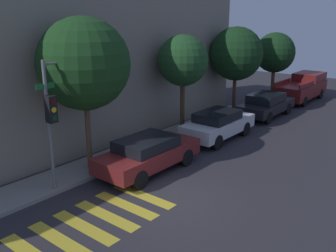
{
  "coord_description": "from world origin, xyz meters",
  "views": [
    {
      "loc": [
        -8.84,
        -7.26,
        6.02
      ],
      "look_at": [
        2.7,
        2.1,
        1.6
      ],
      "focal_mm": 40.0,
      "sensor_mm": 36.0,
      "label": 1
    }
  ],
  "objects_px": {
    "sedan_far_end": "(266,104)",
    "tree_midblock": "(183,61)",
    "tree_behind_truck": "(275,53)",
    "sedan_middle": "(218,124)",
    "traffic_light_pole": "(57,102)",
    "pickup_truck": "(302,87)",
    "tree_far_end": "(236,54)",
    "tree_near_corner": "(84,64)",
    "sedan_near_corner": "(148,153)"
  },
  "relations": [
    {
      "from": "sedan_far_end",
      "to": "tree_near_corner",
      "type": "relative_size",
      "value": 0.76
    },
    {
      "from": "traffic_light_pole",
      "to": "tree_far_end",
      "type": "distance_m",
      "value": 13.32
    },
    {
      "from": "tree_behind_truck",
      "to": "pickup_truck",
      "type": "bearing_deg",
      "value": -63.62
    },
    {
      "from": "pickup_truck",
      "to": "tree_far_end",
      "type": "xyz_separation_m",
      "value": [
        -6.67,
        1.91,
        2.79
      ]
    },
    {
      "from": "sedan_near_corner",
      "to": "tree_near_corner",
      "type": "bearing_deg",
      "value": 125.68
    },
    {
      "from": "sedan_near_corner",
      "to": "tree_midblock",
      "type": "bearing_deg",
      "value": 21.77
    },
    {
      "from": "tree_midblock",
      "to": "sedan_near_corner",
      "type": "bearing_deg",
      "value": -158.23
    },
    {
      "from": "sedan_middle",
      "to": "sedan_far_end",
      "type": "relative_size",
      "value": 0.97
    },
    {
      "from": "traffic_light_pole",
      "to": "sedan_near_corner",
      "type": "xyz_separation_m",
      "value": [
        3.1,
        -1.27,
        -2.43
      ]
    },
    {
      "from": "traffic_light_pole",
      "to": "pickup_truck",
      "type": "relative_size",
      "value": 0.84
    },
    {
      "from": "sedan_middle",
      "to": "tree_near_corner",
      "type": "bearing_deg",
      "value": 163.85
    },
    {
      "from": "traffic_light_pole",
      "to": "pickup_truck",
      "type": "bearing_deg",
      "value": -3.63
    },
    {
      "from": "sedan_near_corner",
      "to": "pickup_truck",
      "type": "height_order",
      "value": "pickup_truck"
    },
    {
      "from": "sedan_far_end",
      "to": "tree_behind_truck",
      "type": "bearing_deg",
      "value": 20.45
    },
    {
      "from": "sedan_middle",
      "to": "tree_behind_truck",
      "type": "relative_size",
      "value": 0.91
    },
    {
      "from": "traffic_light_pole",
      "to": "tree_far_end",
      "type": "xyz_separation_m",
      "value": [
        13.29,
        0.65,
        0.55
      ]
    },
    {
      "from": "tree_midblock",
      "to": "pickup_truck",
      "type": "bearing_deg",
      "value": -9.01
    },
    {
      "from": "tree_far_end",
      "to": "tree_midblock",
      "type": "bearing_deg",
      "value": 180.0
    },
    {
      "from": "traffic_light_pole",
      "to": "sedan_near_corner",
      "type": "relative_size",
      "value": 1.02
    },
    {
      "from": "tree_midblock",
      "to": "tree_behind_truck",
      "type": "bearing_deg",
      "value": -0.0
    },
    {
      "from": "pickup_truck",
      "to": "tree_near_corner",
      "type": "relative_size",
      "value": 0.92
    },
    {
      "from": "sedan_near_corner",
      "to": "sedan_far_end",
      "type": "distance_m",
      "value": 10.78
    },
    {
      "from": "sedan_middle",
      "to": "tree_midblock",
      "type": "distance_m",
      "value": 3.62
    },
    {
      "from": "traffic_light_pole",
      "to": "sedan_near_corner",
      "type": "height_order",
      "value": "traffic_light_pole"
    },
    {
      "from": "traffic_light_pole",
      "to": "tree_far_end",
      "type": "relative_size",
      "value": 0.86
    },
    {
      "from": "sedan_middle",
      "to": "tree_behind_truck",
      "type": "bearing_deg",
      "value": 10.16
    },
    {
      "from": "sedan_far_end",
      "to": "sedan_near_corner",
      "type": "bearing_deg",
      "value": 180.0
    },
    {
      "from": "sedan_middle",
      "to": "tree_far_end",
      "type": "bearing_deg",
      "value": 21.11
    },
    {
      "from": "tree_near_corner",
      "to": "sedan_middle",
      "type": "bearing_deg",
      "value": -16.15
    },
    {
      "from": "traffic_light_pole",
      "to": "sedan_far_end",
      "type": "distance_m",
      "value": 14.15
    },
    {
      "from": "traffic_light_pole",
      "to": "pickup_truck",
      "type": "height_order",
      "value": "traffic_light_pole"
    },
    {
      "from": "pickup_truck",
      "to": "sedan_far_end",
      "type": "bearing_deg",
      "value": -180.0
    },
    {
      "from": "sedan_far_end",
      "to": "tree_midblock",
      "type": "height_order",
      "value": "tree_midblock"
    },
    {
      "from": "tree_near_corner",
      "to": "tree_midblock",
      "type": "distance_m",
      "value": 6.18
    },
    {
      "from": "traffic_light_pole",
      "to": "pickup_truck",
      "type": "distance_m",
      "value": 20.13
    },
    {
      "from": "tree_far_end",
      "to": "tree_behind_truck",
      "type": "relative_size",
      "value": 1.11
    },
    {
      "from": "sedan_near_corner",
      "to": "sedan_far_end",
      "type": "height_order",
      "value": "sedan_far_end"
    },
    {
      "from": "sedan_near_corner",
      "to": "tree_far_end",
      "type": "height_order",
      "value": "tree_far_end"
    },
    {
      "from": "traffic_light_pole",
      "to": "sedan_middle",
      "type": "bearing_deg",
      "value": -8.63
    },
    {
      "from": "traffic_light_pole",
      "to": "tree_far_end",
      "type": "height_order",
      "value": "tree_far_end"
    },
    {
      "from": "sedan_far_end",
      "to": "tree_midblock",
      "type": "relative_size",
      "value": 0.89
    },
    {
      "from": "traffic_light_pole",
      "to": "pickup_truck",
      "type": "xyz_separation_m",
      "value": [
        19.97,
        -1.27,
        -2.23
      ]
    },
    {
      "from": "sedan_far_end",
      "to": "sedan_middle",
      "type": "bearing_deg",
      "value": 180.0
    },
    {
      "from": "pickup_truck",
      "to": "tree_far_end",
      "type": "height_order",
      "value": "tree_far_end"
    },
    {
      "from": "tree_behind_truck",
      "to": "sedan_middle",
      "type": "bearing_deg",
      "value": -169.84
    },
    {
      "from": "pickup_truck",
      "to": "tree_behind_truck",
      "type": "height_order",
      "value": "tree_behind_truck"
    },
    {
      "from": "tree_near_corner",
      "to": "tree_midblock",
      "type": "bearing_deg",
      "value": 0.0
    },
    {
      "from": "tree_midblock",
      "to": "tree_behind_truck",
      "type": "xyz_separation_m",
      "value": [
        11.12,
        -0.0,
        -0.43
      ]
    },
    {
      "from": "sedan_near_corner",
      "to": "sedan_far_end",
      "type": "bearing_deg",
      "value": 0.0
    },
    {
      "from": "pickup_truck",
      "to": "tree_near_corner",
      "type": "xyz_separation_m",
      "value": [
        -18.24,
        1.91,
        3.3
      ]
    }
  ]
}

